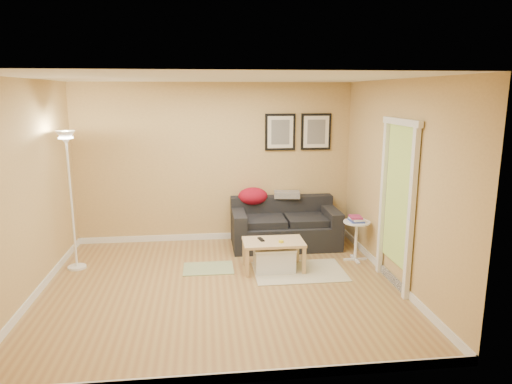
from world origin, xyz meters
TOP-DOWN VIEW (x-y plane):
  - floor at (0.00, 0.00)m, footprint 4.50×4.50m
  - ceiling at (0.00, 0.00)m, footprint 4.50×4.50m
  - wall_back at (0.00, 2.00)m, footprint 4.50×0.00m
  - wall_front at (0.00, -2.00)m, footprint 4.50×0.00m
  - wall_left at (-2.25, 0.00)m, footprint 0.00×4.00m
  - wall_right at (2.25, 0.00)m, footprint 0.00×4.00m
  - baseboard_back at (0.00, 1.99)m, footprint 4.50×0.02m
  - baseboard_front at (0.00, -1.99)m, footprint 4.50×0.02m
  - baseboard_left at (-2.24, 0.00)m, footprint 0.02×4.00m
  - baseboard_right at (2.24, 0.00)m, footprint 0.02×4.00m
  - sofa at (1.10, 1.53)m, footprint 1.70×0.90m
  - red_throw at (0.61, 1.82)m, footprint 0.48×0.36m
  - plaid_throw at (1.18, 1.84)m, footprint 0.45×0.32m
  - framed_print_left at (1.08, 1.98)m, footprint 0.50×0.04m
  - framed_print_right at (1.68, 1.98)m, footprint 0.50×0.04m
  - area_rug at (1.10, 0.39)m, footprint 1.25×0.85m
  - green_runner at (-0.15, 0.65)m, footprint 0.70×0.50m
  - coffee_table at (0.76, 0.53)m, footprint 0.95×0.72m
  - remote_control at (0.59, 0.58)m, footprint 0.09×0.17m
  - tape_roll at (0.85, 0.44)m, footprint 0.07×0.07m
  - storage_bin at (0.76, 0.50)m, footprint 0.57×0.42m
  - side_table at (2.02, 0.75)m, footprint 0.39×0.39m
  - book_stack at (2.01, 0.75)m, footprint 0.23×0.28m
  - floor_lamp at (-2.00, 0.89)m, footprint 0.25×0.25m
  - doorway at (2.20, -0.15)m, footprint 0.12×1.01m

SIDE VIEW (x-z plane):
  - floor at x=0.00m, z-range 0.00..0.00m
  - area_rug at x=1.10m, z-range 0.00..0.01m
  - green_runner at x=-0.15m, z-range 0.00..0.01m
  - baseboard_back at x=0.00m, z-range 0.00..0.10m
  - baseboard_front at x=0.00m, z-range 0.00..0.10m
  - baseboard_left at x=-2.24m, z-range 0.00..0.10m
  - baseboard_right at x=2.24m, z-range 0.00..0.10m
  - storage_bin at x=0.76m, z-range 0.00..0.35m
  - coffee_table at x=0.76m, z-range 0.00..0.42m
  - side_table at x=2.02m, z-range 0.00..0.60m
  - sofa at x=1.10m, z-range 0.00..0.75m
  - remote_control at x=0.59m, z-range 0.42..0.44m
  - tape_roll at x=0.85m, z-range 0.42..0.45m
  - book_stack at x=2.01m, z-range 0.60..0.67m
  - red_throw at x=0.61m, z-range 0.63..0.91m
  - plaid_throw at x=1.18m, z-range 0.73..0.83m
  - floor_lamp at x=-2.00m, z-range -0.05..1.90m
  - doorway at x=2.20m, z-range -0.04..2.09m
  - wall_back at x=0.00m, z-range -0.95..3.55m
  - wall_front at x=0.00m, z-range -0.95..3.55m
  - wall_left at x=-2.25m, z-range -0.70..3.30m
  - wall_right at x=2.25m, z-range -0.70..3.30m
  - framed_print_left at x=1.08m, z-range 1.50..2.10m
  - framed_print_right at x=1.68m, z-range 1.50..2.10m
  - ceiling at x=0.00m, z-range 2.60..2.60m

